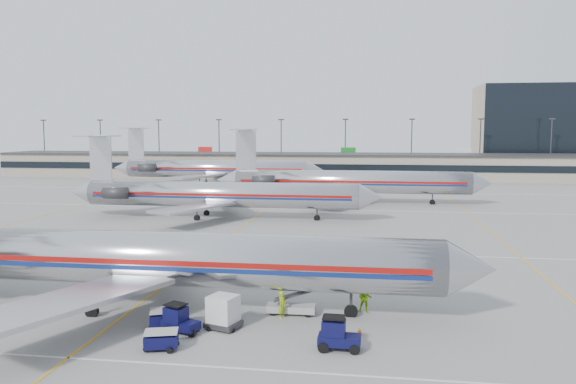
% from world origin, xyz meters
% --- Properties ---
extents(ground, '(260.00, 260.00, 0.00)m').
position_xyz_m(ground, '(0.00, 0.00, 0.00)').
color(ground, gray).
rests_on(ground, ground).
extents(apron_markings, '(160.00, 0.15, 0.02)m').
position_xyz_m(apron_markings, '(0.00, 10.00, 0.01)').
color(apron_markings, silver).
rests_on(apron_markings, ground).
extents(terminal, '(162.00, 17.00, 6.25)m').
position_xyz_m(terminal, '(0.00, 97.97, 3.16)').
color(terminal, gray).
rests_on(terminal, ground).
extents(light_mast_row, '(163.60, 0.40, 15.28)m').
position_xyz_m(light_mast_row, '(0.00, 112.00, 8.58)').
color(light_mast_row, '#38383D').
rests_on(light_mast_row, ground).
extents(distant_building, '(30.00, 20.00, 25.00)m').
position_xyz_m(distant_building, '(62.00, 128.00, 12.50)').
color(distant_building, tan).
rests_on(distant_building, ground).
extents(jet_foreground, '(45.70, 26.91, 11.96)m').
position_xyz_m(jet_foreground, '(-0.05, -9.20, 3.47)').
color(jet_foreground, silver).
rests_on(jet_foreground, ground).
extents(jet_second_row, '(43.91, 25.85, 11.49)m').
position_xyz_m(jet_second_row, '(-5.26, 29.54, 3.33)').
color(jet_second_row, silver).
rests_on(jet_second_row, ground).
extents(jet_third_row, '(45.54, 28.01, 12.45)m').
position_xyz_m(jet_third_row, '(11.73, 48.57, 3.62)').
color(jet_third_row, silver).
rests_on(jet_third_row, ground).
extents(jet_back_row, '(47.05, 28.94, 12.87)m').
position_xyz_m(jet_back_row, '(-18.43, 74.38, 3.74)').
color(jet_back_row, silver).
rests_on(jet_back_row, ground).
extents(tug_center, '(2.46, 1.86, 1.80)m').
position_xyz_m(tug_center, '(4.58, -13.67, 0.82)').
color(tug_center, '#090932').
rests_on(tug_center, ground).
extents(tug_right, '(2.35, 1.24, 1.88)m').
position_xyz_m(tug_right, '(14.00, -14.87, 0.86)').
color(tug_right, '#090932').
rests_on(tug_right, ground).
extents(cart_inner, '(2.07, 1.67, 1.03)m').
position_xyz_m(cart_inner, '(4.44, -16.14, 0.55)').
color(cart_inner, '#090932').
rests_on(cart_inner, ground).
extents(cart_outer, '(2.41, 2.00, 1.17)m').
position_xyz_m(cart_outer, '(3.61, -12.94, 0.62)').
color(cart_outer, '#090932').
rests_on(cart_outer, ground).
extents(uld_container, '(2.34, 2.14, 2.03)m').
position_xyz_m(uld_container, '(6.97, -12.44, 1.02)').
color(uld_container, '#2D2D30').
rests_on(uld_container, ground).
extents(belt_loader, '(3.75, 1.19, 1.99)m').
position_xyz_m(belt_loader, '(10.76, -9.23, 0.53)').
color(belt_loader, '#949494').
rests_on(belt_loader, ground).
extents(ramp_worker_near, '(0.66, 0.76, 1.76)m').
position_xyz_m(ramp_worker_near, '(10.23, -10.08, 0.88)').
color(ramp_worker_near, '#A3C312').
rests_on(ramp_worker_near, ground).
extents(ramp_worker_far, '(1.06, 0.88, 1.95)m').
position_xyz_m(ramp_worker_far, '(15.47, -8.17, 0.98)').
color(ramp_worker_far, '#82C012').
rests_on(ramp_worker_far, ground).
extents(cone_right, '(0.49, 0.49, 0.53)m').
position_xyz_m(cone_right, '(15.20, -12.49, 0.26)').
color(cone_right, '#CF5C06').
rests_on(cone_right, ground).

